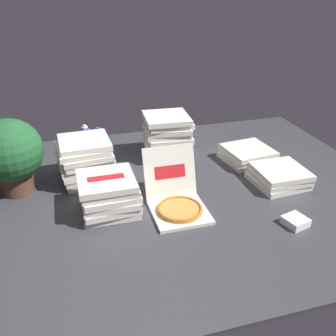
{
  "coord_description": "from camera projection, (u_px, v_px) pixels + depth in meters",
  "views": [
    {
      "loc": [
        -0.67,
        -2.21,
        1.38
      ],
      "look_at": [
        -0.01,
        0.1,
        0.14
      ],
      "focal_mm": 39.77,
      "sensor_mm": 36.0,
      "label": 1
    }
  ],
  "objects": [
    {
      "name": "ground_plane",
      "position": [
        174.0,
        192.0,
        2.69
      ],
      "size": [
        3.2,
        2.4,
        0.02
      ],
      "primitive_type": "cube",
      "color": "#38383D"
    },
    {
      "name": "open_pizza_box",
      "position": [
        177.0,
        199.0,
        2.45
      ],
      "size": [
        0.36,
        0.48,
        0.37
      ],
      "color": "silver",
      "rests_on": "ground_plane"
    },
    {
      "name": "pizza_stack_left_mid",
      "position": [
        85.0,
        160.0,
        2.76
      ],
      "size": [
        0.42,
        0.42,
        0.33
      ],
      "color": "silver",
      "rests_on": "ground_plane"
    },
    {
      "name": "pizza_stack_left_far",
      "position": [
        247.0,
        155.0,
        3.09
      ],
      "size": [
        0.4,
        0.42,
        0.12
      ],
      "color": "silver",
      "rests_on": "ground_plane"
    },
    {
      "name": "pizza_stack_center_near",
      "position": [
        109.0,
        194.0,
        2.41
      ],
      "size": [
        0.38,
        0.38,
        0.25
      ],
      "color": "silver",
      "rests_on": "ground_plane"
    },
    {
      "name": "pizza_stack_left_near",
      "position": [
        167.0,
        136.0,
        3.13
      ],
      "size": [
        0.42,
        0.41,
        0.37
      ],
      "color": "silver",
      "rests_on": "ground_plane"
    },
    {
      "name": "pizza_stack_right_near",
      "position": [
        279.0,
        176.0,
        2.76
      ],
      "size": [
        0.39,
        0.39,
        0.12
      ],
      "color": "silver",
      "rests_on": "ground_plane"
    },
    {
      "name": "water_bottle_0",
      "position": [
        89.0,
        140.0,
        3.26
      ],
      "size": [
        0.06,
        0.06,
        0.21
      ],
      "color": "white",
      "rests_on": "ground_plane"
    },
    {
      "name": "water_bottle_1",
      "position": [
        73.0,
        145.0,
        3.18
      ],
      "size": [
        0.06,
        0.06,
        0.21
      ],
      "color": "silver",
      "rests_on": "ground_plane"
    },
    {
      "name": "water_bottle_2",
      "position": [
        99.0,
        139.0,
        3.29
      ],
      "size": [
        0.06,
        0.06,
        0.21
      ],
      "color": "silver",
      "rests_on": "ground_plane"
    },
    {
      "name": "water_bottle_3",
      "position": [
        83.0,
        145.0,
        3.17
      ],
      "size": [
        0.06,
        0.06,
        0.21
      ],
      "color": "silver",
      "rests_on": "ground_plane"
    },
    {
      "name": "water_bottle_4",
      "position": [
        86.0,
        136.0,
        3.34
      ],
      "size": [
        0.06,
        0.06,
        0.21
      ],
      "color": "silver",
      "rests_on": "ground_plane"
    },
    {
      "name": "water_bottle_5",
      "position": [
        95.0,
        146.0,
        3.15
      ],
      "size": [
        0.06,
        0.06,
        0.21
      ],
      "color": "white",
      "rests_on": "ground_plane"
    },
    {
      "name": "water_bottle_6",
      "position": [
        91.0,
        144.0,
        3.2
      ],
      "size": [
        0.06,
        0.06,
        0.21
      ],
      "color": "silver",
      "rests_on": "ground_plane"
    },
    {
      "name": "potted_plant",
      "position": [
        11.0,
        153.0,
        2.54
      ],
      "size": [
        0.44,
        0.44,
        0.54
      ],
      "color": "#513323",
      "rests_on": "ground_plane"
    },
    {
      "name": "napkin_pile",
      "position": [
        295.0,
        221.0,
        2.31
      ],
      "size": [
        0.16,
        0.16,
        0.05
      ],
      "primitive_type": "cube",
      "rotation": [
        0.0,
        0.0,
        0.25
      ],
      "color": "white",
      "rests_on": "ground_plane"
    }
  ]
}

